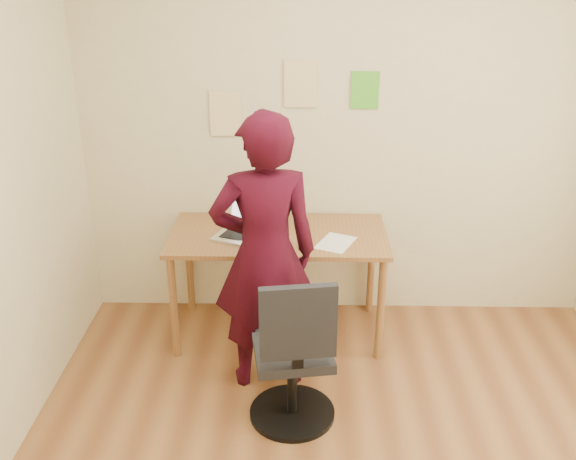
{
  "coord_description": "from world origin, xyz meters",
  "views": [
    {
      "loc": [
        -0.27,
        -2.42,
        2.4
      ],
      "look_at": [
        -0.34,
        0.95,
        0.95
      ],
      "focal_mm": 40.0,
      "sensor_mm": 36.0,
      "label": 1
    }
  ],
  "objects_px": {
    "desk": "(278,246)",
    "laptop": "(248,227)",
    "office_chair": "(294,362)",
    "phone": "(303,246)",
    "person": "(265,255)"
  },
  "relations": [
    {
      "from": "laptop",
      "to": "person",
      "type": "xyz_separation_m",
      "value": [
        0.13,
        -0.49,
        0.04
      ]
    },
    {
      "from": "laptop",
      "to": "phone",
      "type": "relative_size",
      "value": 4.09
    },
    {
      "from": "desk",
      "to": "laptop",
      "type": "xyz_separation_m",
      "value": [
        -0.19,
        -0.03,
        0.14
      ]
    },
    {
      "from": "desk",
      "to": "phone",
      "type": "height_order",
      "value": "phone"
    },
    {
      "from": "laptop",
      "to": "phone",
      "type": "distance_m",
      "value": 0.39
    },
    {
      "from": "desk",
      "to": "person",
      "type": "xyz_separation_m",
      "value": [
        -0.06,
        -0.53,
        0.18
      ]
    },
    {
      "from": "laptop",
      "to": "office_chair",
      "type": "xyz_separation_m",
      "value": [
        0.31,
        -0.9,
        -0.4
      ]
    },
    {
      "from": "office_chair",
      "to": "person",
      "type": "relative_size",
      "value": 0.55
    },
    {
      "from": "laptop",
      "to": "person",
      "type": "height_order",
      "value": "person"
    },
    {
      "from": "phone",
      "to": "laptop",
      "type": "bearing_deg",
      "value": 152.99
    },
    {
      "from": "laptop",
      "to": "person",
      "type": "distance_m",
      "value": 0.51
    },
    {
      "from": "office_chair",
      "to": "desk",
      "type": "bearing_deg",
      "value": 88.0
    },
    {
      "from": "desk",
      "to": "phone",
      "type": "bearing_deg",
      "value": -51.24
    },
    {
      "from": "phone",
      "to": "office_chair",
      "type": "distance_m",
      "value": 0.81
    },
    {
      "from": "desk",
      "to": "phone",
      "type": "xyz_separation_m",
      "value": [
        0.16,
        -0.2,
        0.09
      ]
    }
  ]
}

